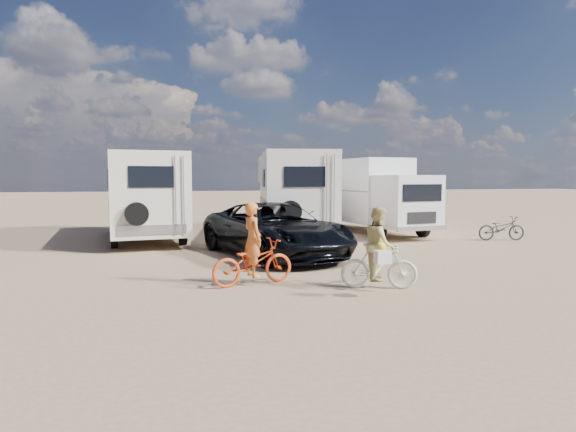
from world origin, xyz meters
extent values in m
plane|color=#9D7E5D|center=(0.00, 0.00, 0.00)|extent=(140.00, 140.00, 0.00)
imported|color=black|center=(-1.27, 2.36, 0.78)|extent=(4.17, 6.12, 1.56)
imported|color=#C53A11|center=(-2.49, -1.24, 0.49)|extent=(1.96, 1.14, 0.97)
imported|color=beige|center=(0.00, -2.19, 0.47)|extent=(1.63, 0.94, 0.94)
imported|color=orange|center=(-2.49, -1.24, 0.80)|extent=(0.53, 0.67, 1.60)
imported|color=tan|center=(0.00, -2.19, 0.76)|extent=(0.79, 0.89, 1.52)
imported|color=#252725|center=(7.47, 3.93, 0.44)|extent=(1.77, 0.89, 0.89)
cube|color=#2A518C|center=(-1.78, 2.24, 0.21)|extent=(0.63, 0.56, 0.42)
cube|color=olive|center=(1.42, 4.65, 0.19)|extent=(0.53, 0.53, 0.38)
camera|label=1|loc=(-4.07, -11.41, 2.31)|focal=30.20mm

